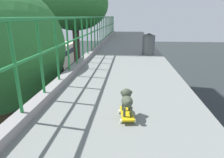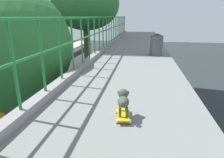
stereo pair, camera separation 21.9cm
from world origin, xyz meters
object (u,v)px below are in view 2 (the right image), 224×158
(toy_skateboard, at_px, (123,114))
(car_white_fifth, at_px, (29,132))
(city_bus, at_px, (72,55))
(car_yellow_cab_sixth, at_px, (14,102))
(small_dog, at_px, (123,99))
(litter_bin, at_px, (157,44))

(toy_skateboard, bearing_deg, car_white_fifth, 132.30)
(city_bus, relative_size, toy_skateboard, 24.42)
(car_white_fifth, xyz_separation_m, car_yellow_cab_sixth, (-3.50, 3.73, -0.01))
(city_bus, xyz_separation_m, small_dog, (9.85, -24.57, 4.24))
(city_bus, relative_size, small_dog, 29.05)
(car_yellow_cab_sixth, height_order, small_dog, small_dog)
(car_yellow_cab_sixth, xyz_separation_m, toy_skateboard, (9.58, -10.41, 5.15))
(car_yellow_cab_sixth, xyz_separation_m, litter_bin, (10.30, -5.52, 5.49))
(litter_bin, bearing_deg, toy_skateboard, -98.39)
(city_bus, distance_m, toy_skateboard, 26.79)
(small_dog, xyz_separation_m, litter_bin, (0.73, 4.87, 0.13))
(car_white_fifth, distance_m, small_dog, 10.49)
(toy_skateboard, bearing_deg, litter_bin, 81.61)
(litter_bin, bearing_deg, car_yellow_cab_sixth, 151.81)
(toy_skateboard, bearing_deg, city_bus, 111.85)
(city_bus, xyz_separation_m, litter_bin, (10.58, -19.70, 4.36))
(car_white_fifth, bearing_deg, city_bus, 101.91)
(toy_skateboard, bearing_deg, small_dog, 104.24)
(small_dog, bearing_deg, litter_bin, 81.53)
(toy_skateboard, distance_m, litter_bin, 4.95)
(car_white_fifth, height_order, litter_bin, litter_bin)
(car_white_fifth, bearing_deg, car_yellow_cab_sixth, 133.19)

